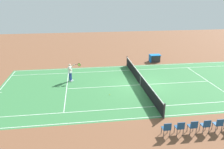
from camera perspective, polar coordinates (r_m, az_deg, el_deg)
name	(u,v)px	position (r m, az deg, el deg)	size (l,w,h in m)	color
ground_plane	(140,85)	(20.06, 7.16, -2.60)	(60.00, 60.00, 0.00)	brown
court_slab	(140,85)	(20.06, 7.16, -2.60)	(24.20, 11.40, 0.00)	#387A42
court_line_markings	(140,85)	(20.05, 7.16, -2.59)	(23.85, 11.05, 0.01)	white
tennis_net	(141,80)	(19.88, 7.22, -1.29)	(0.10, 11.70, 1.08)	#2D2D33
tennis_player_near	(70,72)	(20.78, -10.46, 0.75)	(1.19, 0.75, 1.70)	navy
tennis_ball	(110,94)	(17.95, -0.57, -5.07)	(0.07, 0.07, 0.07)	#CCE01E
spectator_chair_1	(218,124)	(14.58, 25.30, -11.21)	(0.44, 0.44, 0.88)	#38383D
spectator_chair_2	(206,125)	(14.19, 22.62, -11.68)	(0.44, 0.44, 0.88)	#38383D
spectator_chair_3	(193,126)	(13.83, 19.77, -12.14)	(0.44, 0.44, 0.88)	#38383D
spectator_chair_4	(180,127)	(13.50, 16.78, -12.60)	(0.44, 0.44, 0.88)	#38383D
spectator_chair_5	(167,128)	(13.22, 13.63, -13.04)	(0.44, 0.44, 0.88)	#38383D
equipment_cart_tarped	(155,58)	(27.12, 10.73, 4.10)	(1.25, 0.84, 0.85)	#2D2D33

